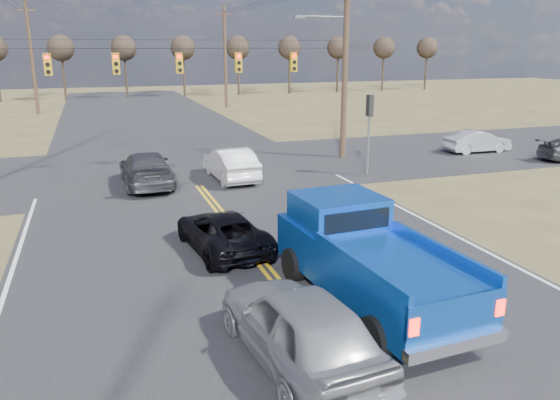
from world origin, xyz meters
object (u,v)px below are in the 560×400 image
object	(u,v)px
pickup_truck	(366,258)
silver_suv	(300,326)
dgrey_car_queue	(146,169)
cross_car_east_near	(477,141)
black_suv	(223,231)
white_car_queue	(230,163)

from	to	relation	value
pickup_truck	silver_suv	bearing A→B (deg)	-144.49
dgrey_car_queue	cross_car_east_near	bearing A→B (deg)	-175.02
silver_suv	dgrey_car_queue	world-z (taller)	silver_suv
pickup_truck	black_suv	xyz separation A→B (m)	(-2.49, 4.62, -0.55)
dgrey_car_queue	cross_car_east_near	xyz separation A→B (m)	(19.39, 1.81, -0.11)
dgrey_car_queue	silver_suv	bearing A→B (deg)	94.67
cross_car_east_near	silver_suv	bearing A→B (deg)	134.51
dgrey_car_queue	black_suv	bearing A→B (deg)	98.28
white_car_queue	cross_car_east_near	size ratio (longest dim) A/B	1.16
pickup_truck	cross_car_east_near	size ratio (longest dim) A/B	1.62
pickup_truck	cross_car_east_near	distance (m)	21.97
silver_suv	cross_car_east_near	world-z (taller)	silver_suv
pickup_truck	black_suv	bearing A→B (deg)	114.71
silver_suv	black_suv	world-z (taller)	silver_suv
black_suv	dgrey_car_queue	bearing A→B (deg)	-87.96
silver_suv	white_car_queue	xyz separation A→B (m)	(2.50, 15.70, -0.06)
silver_suv	pickup_truck	bearing A→B (deg)	-146.54
black_suv	dgrey_car_queue	size ratio (longest dim) A/B	0.83
silver_suv	dgrey_car_queue	size ratio (longest dim) A/B	0.92
pickup_truck	dgrey_car_queue	world-z (taller)	pickup_truck
pickup_truck	white_car_queue	xyz separation A→B (m)	(0.02, 13.68, -0.39)
dgrey_car_queue	pickup_truck	bearing A→B (deg)	105.39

